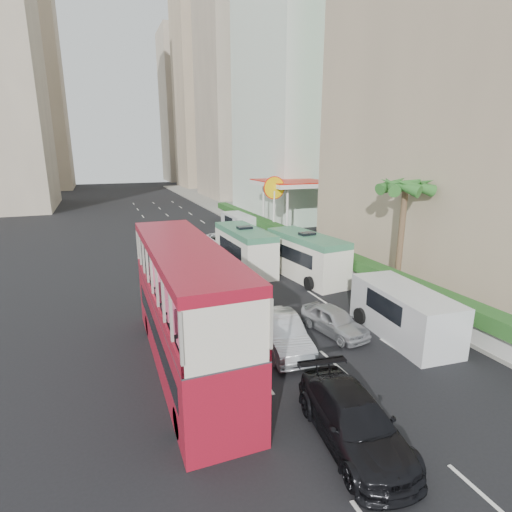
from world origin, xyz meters
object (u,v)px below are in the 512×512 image
panel_van_far (238,224)px  panel_van_near (404,313)px  car_black (352,442)px  car_silver_lane_a (281,349)px  double_decker_bus (186,308)px  van_asset (223,249)px  minibus_far (306,257)px  car_silver_lane_b (333,333)px  shell_station (292,207)px  minibus_near (245,249)px  palm_tree (401,239)px

panel_van_far → panel_van_near: bearing=-92.9°
car_black → panel_van_far: (6.92, 30.84, 1.02)m
car_silver_lane_a → panel_van_far: 25.61m
car_black → panel_van_far: panel_van_far is taller
double_decker_bus → van_asset: double_decker_bus is taller
minibus_far → panel_van_far: minibus_far is taller
van_asset → panel_van_far: size_ratio=0.96×
double_decker_bus → car_black: 7.56m
car_silver_lane_b → van_asset: size_ratio=0.77×
car_silver_lane_b → shell_station: size_ratio=0.47×
minibus_near → double_decker_bus: bearing=-121.0°
minibus_far → palm_tree: palm_tree is taller
car_silver_lane_b → minibus_far: minibus_far is taller
minibus_near → van_asset: bearing=85.5°
minibus_far → panel_van_near: (0.02, -9.50, -0.36)m
panel_van_far → car_black: bearing=-104.3°
van_asset → panel_van_near: bearing=-90.1°
car_silver_lane_b → minibus_far: size_ratio=0.56×
panel_van_near → palm_tree: (3.81, 4.92, 2.24)m
car_black → shell_station: shell_station is taller
van_asset → panel_van_near: panel_van_near is taller
car_silver_lane_a → van_asset: bearing=86.7°
minibus_far → palm_tree: (3.83, -4.58, 1.88)m
car_silver_lane_a → car_silver_lane_b: size_ratio=1.23×
car_black → car_silver_lane_b: bearing=69.1°
car_silver_lane_a → minibus_far: size_ratio=0.68×
minibus_near → panel_van_near: size_ratio=1.20×
car_silver_lane_a → palm_tree: palm_tree is taller
car_silver_lane_a → minibus_far: bearing=61.6°
car_silver_lane_a → minibus_near: 12.46m
van_asset → minibus_far: 10.58m
minibus_near → car_silver_lane_b: bearing=-89.9°
panel_van_near → shell_station: shell_station is taller
double_decker_bus → car_silver_lane_b: size_ratio=2.91×
car_silver_lane_a → van_asset: 18.94m
car_silver_lane_a → panel_van_near: (5.89, -0.87, 1.14)m
double_decker_bus → minibus_near: double_decker_bus is taller
minibus_far → shell_station: 15.68m
shell_station → minibus_near: bearing=-130.1°
double_decker_bus → car_black: (3.64, -6.13, -2.53)m
minibus_near → minibus_far: (3.21, -3.45, -0.02)m
car_silver_lane_b → panel_van_near: (2.88, -1.37, 1.14)m
double_decker_bus → palm_tree: bearing=16.2°
palm_tree → car_silver_lane_a: bearing=-157.3°
double_decker_bus → shell_station: size_ratio=1.38×
panel_van_near → palm_tree: size_ratio=0.89×
car_silver_lane_b → van_asset: (-0.02, 18.20, 0.00)m
car_black → shell_station: 31.76m
minibus_far → panel_van_near: minibus_far is taller
minibus_near → panel_van_far: 13.25m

